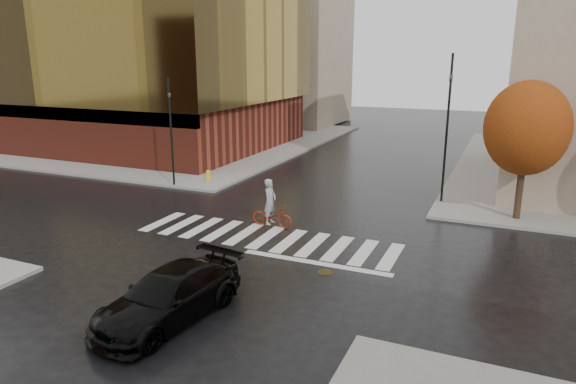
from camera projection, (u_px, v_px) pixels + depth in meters
name	position (u px, v px, depth m)	size (l,w,h in m)	color
ground	(261.00, 241.00, 21.97)	(120.00, 120.00, 0.00)	black
sidewalk_nw	(162.00, 138.00, 48.67)	(30.00, 30.00, 0.15)	gray
crosswalk	(266.00, 237.00, 22.41)	(12.00, 3.00, 0.01)	silver
office_glass	(125.00, 49.00, 44.28)	(27.00, 19.00, 16.00)	maroon
building_nw_far	(279.00, 33.00, 58.31)	(14.00, 12.00, 20.00)	gray
tree_ne_a	(527.00, 128.00, 23.50)	(3.80, 3.80, 6.50)	black
sedan	(169.00, 296.00, 15.29)	(2.12, 5.20, 1.51)	black
cyclist	(271.00, 211.00, 23.65)	(2.00, 0.78, 2.26)	maroon
traffic_light_nw	(171.00, 126.00, 30.09)	(0.18, 0.16, 6.34)	black
traffic_light_ne	(448.00, 119.00, 26.32)	(0.17, 0.20, 7.67)	black
fire_hydrant	(208.00, 175.00, 31.78)	(0.25, 0.25, 0.70)	yellow
manhole	(325.00, 272.00, 18.79)	(0.59, 0.59, 0.01)	#3E3516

